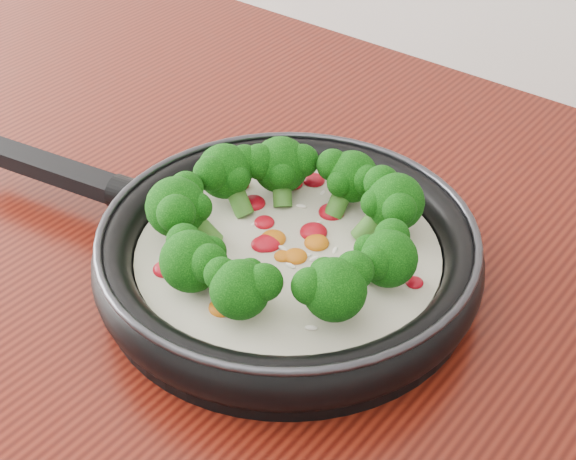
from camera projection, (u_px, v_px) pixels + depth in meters
The scene contains 1 object.
skillet at pixel (284, 248), 0.65m from camera, with size 0.48×0.34×0.08m.
Camera 1 is at (0.30, 0.69, 1.33)m, focal length 53.13 mm.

